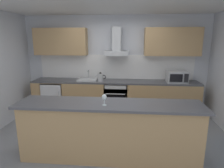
% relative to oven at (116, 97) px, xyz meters
% --- Properties ---
extents(ground, '(5.96, 4.60, 0.02)m').
position_rel_oven_xyz_m(ground, '(-0.04, -1.45, -0.47)').
color(ground, gray).
extents(ceiling, '(5.96, 4.60, 0.02)m').
position_rel_oven_xyz_m(ceiling, '(-0.04, -1.45, 2.15)').
color(ceiling, white).
extents(wall_back, '(5.96, 0.12, 2.60)m').
position_rel_oven_xyz_m(wall_back, '(-0.04, 0.41, 0.84)').
color(wall_back, silver).
rests_on(wall_back, ground).
extents(backsplash_tile, '(4.21, 0.02, 0.66)m').
position_rel_oven_xyz_m(backsplash_tile, '(-0.04, 0.33, 0.77)').
color(backsplash_tile, white).
extents(counter_back, '(4.36, 0.60, 0.90)m').
position_rel_oven_xyz_m(counter_back, '(-0.04, 0.03, -0.01)').
color(counter_back, tan).
rests_on(counter_back, ground).
extents(counter_island, '(2.98, 0.64, 0.97)m').
position_rel_oven_xyz_m(counter_island, '(0.02, -2.01, 0.03)').
color(counter_island, tan).
rests_on(counter_island, ground).
extents(upper_cabinets, '(4.30, 0.32, 0.70)m').
position_rel_oven_xyz_m(upper_cabinets, '(-0.04, 0.18, 1.45)').
color(upper_cabinets, tan).
extents(oven, '(0.60, 0.62, 0.80)m').
position_rel_oven_xyz_m(oven, '(0.00, 0.00, 0.00)').
color(oven, slate).
rests_on(oven, ground).
extents(refrigerator, '(0.58, 0.60, 0.85)m').
position_rel_oven_xyz_m(refrigerator, '(-1.68, -0.00, -0.03)').
color(refrigerator, white).
rests_on(refrigerator, ground).
extents(microwave, '(0.50, 0.38, 0.30)m').
position_rel_oven_xyz_m(microwave, '(1.54, -0.03, 0.59)').
color(microwave, '#B7BABC').
rests_on(microwave, counter_back).
extents(sink, '(0.50, 0.40, 0.26)m').
position_rel_oven_xyz_m(sink, '(-0.76, 0.01, 0.47)').
color(sink, silver).
rests_on(sink, counter_back).
extents(kettle, '(0.29, 0.15, 0.24)m').
position_rel_oven_xyz_m(kettle, '(-0.41, -0.03, 0.55)').
color(kettle, '#B7BABC').
rests_on(kettle, counter_back).
extents(range_hood, '(0.62, 0.45, 0.72)m').
position_rel_oven_xyz_m(range_hood, '(-0.00, 0.13, 1.33)').
color(range_hood, '#B7BABC').
extents(wine_glass, '(0.08, 0.08, 0.18)m').
position_rel_oven_xyz_m(wine_glass, '(-0.04, -2.11, 0.64)').
color(wine_glass, silver).
rests_on(wine_glass, counter_island).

